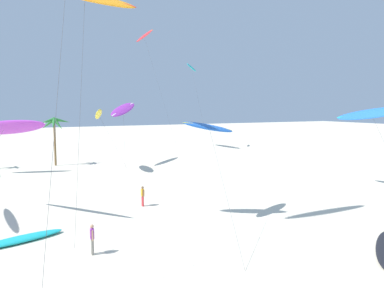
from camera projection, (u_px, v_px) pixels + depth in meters
palm_tree_4 at (54, 125)px, 50.76m from camera, size 4.10×3.88×6.59m
flying_kite_2 at (371, 114)px, 34.59m from camera, size 1.14×8.06×8.41m
flying_kite_3 at (192, 68)px, 70.89m from camera, size 4.00×8.39×16.39m
flying_kite_4 at (4, 128)px, 26.29m from camera, size 6.73×9.21×7.50m
flying_kite_6 at (144, 36)px, 66.98m from camera, size 4.04×11.91×21.50m
flying_kite_7 at (123, 109)px, 52.10m from camera, size 6.23×8.33×9.01m
flying_kite_9 at (209, 127)px, 26.49m from camera, size 5.49×10.14×7.29m
flying_kite_10 at (99, 114)px, 45.60m from camera, size 3.75×7.85×8.09m
grounded_kite_0 at (19, 239)px, 22.28m from camera, size 5.40×2.63×0.32m
person_near_left at (143, 195)px, 30.27m from camera, size 0.21×0.51×1.64m
person_near_right at (92, 238)px, 20.35m from camera, size 0.22×0.51×1.68m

